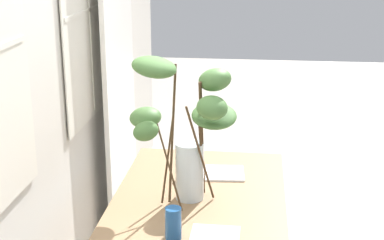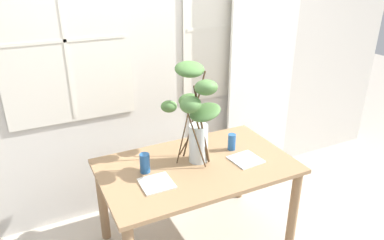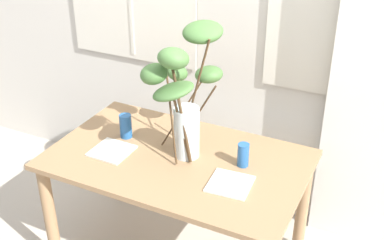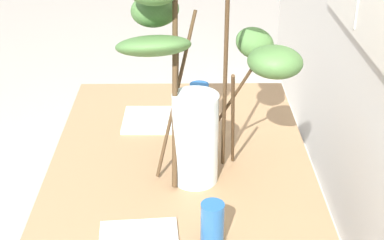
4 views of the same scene
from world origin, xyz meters
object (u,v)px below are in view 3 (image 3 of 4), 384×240
dining_table (178,174)px  plate_square_left (112,151)px  vase_with_branches (186,87)px  drinking_glass_blue_right (243,155)px  plate_square_right (230,184)px  drinking_glass_blue_left (126,126)px

dining_table → plate_square_left: 0.39m
vase_with_branches → plate_square_left: 0.57m
dining_table → drinking_glass_blue_right: drinking_glass_blue_right is taller
drinking_glass_blue_right → plate_square_right: size_ratio=0.62×
dining_table → plate_square_left: size_ratio=6.63×
vase_with_branches → plate_square_right: size_ratio=3.43×
drinking_glass_blue_left → plate_square_left: size_ratio=0.67×
drinking_glass_blue_right → plate_square_right: (0.01, -0.19, -0.06)m
dining_table → plate_square_right: size_ratio=6.68×
dining_table → vase_with_branches: (0.02, 0.07, 0.51)m
dining_table → drinking_glass_blue_left: bearing=169.7°
drinking_glass_blue_left → plate_square_right: (0.73, -0.18, -0.07)m
vase_with_branches → plate_square_left: vase_with_branches is taller
vase_with_branches → plate_square_left: (-0.38, -0.18, -0.39)m
vase_with_branches → dining_table: bearing=-104.2°
vase_with_branches → drinking_glass_blue_left: 0.51m
drinking_glass_blue_right → dining_table: bearing=-166.3°
dining_table → drinking_glass_blue_right: bearing=13.7°
plate_square_left → dining_table: bearing=17.1°
plate_square_right → drinking_glass_blue_right: bearing=91.8°
drinking_glass_blue_left → drinking_glass_blue_right: (0.73, 0.02, -0.01)m
dining_table → plate_square_right: plate_square_right is taller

